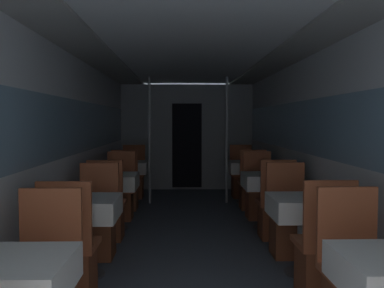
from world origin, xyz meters
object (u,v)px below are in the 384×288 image
at_px(dining_table_left_2, 114,184).
at_px(chair_left_far_2, 120,199).
at_px(chair_left_far_3, 133,182).
at_px(chair_right_near_2, 275,214).
at_px(dining_table_right_2, 266,183).
at_px(support_pole_right_3, 227,140).
at_px(chair_left_near_1, 71,263).
at_px(chair_right_far_2, 259,198).
at_px(chair_right_near_3, 251,191).
at_px(dining_table_right_3, 246,169).
at_px(dining_table_left_3, 130,169).
at_px(dining_table_right_1, 304,210).
at_px(chair_right_near_1, 322,261).
at_px(chair_left_far_1, 97,229).
at_px(chair_left_near_3, 126,192).
at_px(dining_table_left_0, 10,283).
at_px(chair_right_far_1, 288,228).
at_px(chair_right_far_3, 242,182).
at_px(chair_left_near_2, 108,215).
at_px(support_pole_left_3, 150,141).
at_px(dining_table_left_1, 85,212).

distance_m(dining_table_left_2, chair_left_far_2, 0.64).
height_order(chair_left_far_3, chair_right_near_2, same).
relative_size(dining_table_right_2, support_pole_right_3, 0.33).
distance_m(chair_left_near_1, chair_right_far_2, 3.61).
height_order(dining_table_left_2, chair_right_near_3, chair_right_near_3).
relative_size(chair_left_far_3, chair_right_far_2, 1.00).
distance_m(chair_right_far_2, dining_table_right_3, 1.28).
height_order(chair_left_near_1, dining_table_left_3, chair_left_near_1).
height_order(dining_table_right_1, chair_right_far_2, chair_right_far_2).
xyz_separation_m(dining_table_left_2, chair_right_near_3, (2.11, 1.24, -0.31)).
distance_m(chair_right_near_1, dining_table_right_2, 2.39).
bearing_deg(chair_right_near_2, dining_table_left_2, 165.05).
distance_m(chair_left_near_1, chair_left_far_3, 4.74).
height_order(chair_left_far_1, dining_table_right_2, chair_left_far_1).
bearing_deg(chair_right_near_2, dining_table_right_1, -90.00).
height_order(chair_left_far_1, chair_left_far_3, same).
bearing_deg(dining_table_right_1, chair_left_near_3, 124.68).
height_order(dining_table_left_2, dining_table_right_2, same).
bearing_deg(chair_left_far_1, chair_left_far_2, -90.00).
distance_m(chair_left_far_3, chair_right_near_2, 3.61).
height_order(dining_table_left_0, support_pole_right_3, support_pole_right_3).
distance_m(chair_left_far_2, chair_right_far_1, 2.78).
relative_size(dining_table_right_3, support_pole_right_3, 0.33).
bearing_deg(chair_right_near_2, chair_right_near_1, -90.00).
relative_size(dining_table_right_1, dining_table_right_3, 1.00).
xyz_separation_m(chair_right_near_2, chair_right_far_3, (0.00, 2.93, 0.00)).
distance_m(chair_left_far_3, support_pole_right_3, 2.02).
bearing_deg(chair_left_near_3, dining_table_left_0, -90.00).
bearing_deg(chair_left_near_2, chair_left_near_3, 90.00).
height_order(support_pole_left_3, support_pole_right_3, same).
bearing_deg(dining_table_right_2, chair_right_far_3, 90.00).
relative_size(dining_table_left_0, chair_left_near_2, 0.74).
relative_size(chair_left_far_1, chair_right_far_3, 1.00).
bearing_deg(dining_table_left_0, chair_left_near_2, 90.00).
bearing_deg(chair_right_far_2, dining_table_right_3, -90.00).
distance_m(support_pole_left_3, chair_right_far_2, 2.30).
relative_size(chair_left_near_2, chair_right_near_3, 1.00).
xyz_separation_m(dining_table_left_0, chair_left_near_3, (0.00, 4.86, -0.31)).
height_order(dining_table_left_0, chair_right_near_1, chair_right_near_1).
distance_m(chair_left_near_3, chair_right_near_2, 2.78).
bearing_deg(dining_table_left_0, chair_left_far_1, 90.00).
bearing_deg(chair_left_far_2, dining_table_left_2, 90.00).
xyz_separation_m(chair_left_far_2, dining_table_left_3, (-0.00, 1.24, 0.31)).
relative_size(chair_left_far_1, dining_table_left_2, 1.35).
relative_size(chair_left_near_1, dining_table_left_2, 1.35).
distance_m(dining_table_left_0, dining_table_left_1, 1.81).
relative_size(dining_table_right_1, chair_right_near_1, 0.74).
xyz_separation_m(dining_table_left_2, chair_right_far_2, (2.11, 0.56, -0.31)).
bearing_deg(chair_left_far_1, chair_right_far_1, -180.00).
bearing_deg(dining_table_right_2, chair_right_far_1, -90.00).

